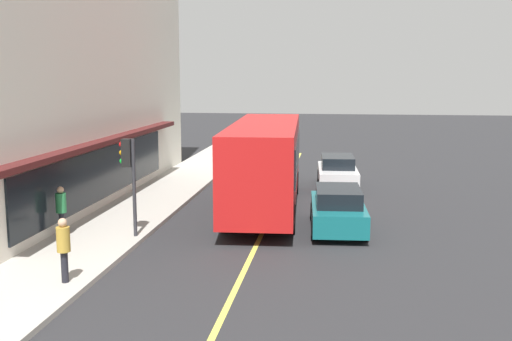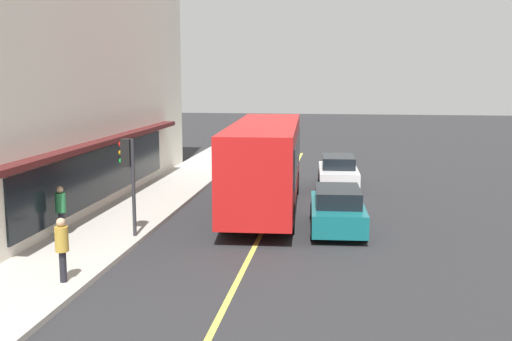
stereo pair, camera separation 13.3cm
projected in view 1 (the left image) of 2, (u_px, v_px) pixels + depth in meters
The scene contains 9 objects.
ground at pixel (273, 210), 24.39m from camera, with size 120.00×120.00×0.00m, color #28282B.
sidewalk at pixel (146, 205), 25.06m from camera, with size 80.00×3.07×0.15m, color #B2ADA3.
lane_centre_stripe at pixel (273, 210), 24.39m from camera, with size 36.00×0.16×0.01m, color #D8D14C.
bus at pixel (265, 161), 24.22m from camera, with size 11.24×3.05×3.50m.
traffic_light at pixel (129, 164), 19.65m from camera, with size 0.30×0.52×3.20m.
car_teal at pixel (338, 209), 21.22m from camera, with size 4.39×2.05×1.52m.
car_white at pixel (337, 172), 29.26m from camera, with size 4.38×2.03×1.52m.
pedestrian_near_storefront at pixel (64, 244), 15.39m from camera, with size 0.34×0.34×1.68m.
pedestrian_by_curb at pixel (61, 207), 19.78m from camera, with size 0.34×0.34×1.66m.
Camera 1 is at (-23.72, -2.48, 5.41)m, focal length 42.75 mm.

